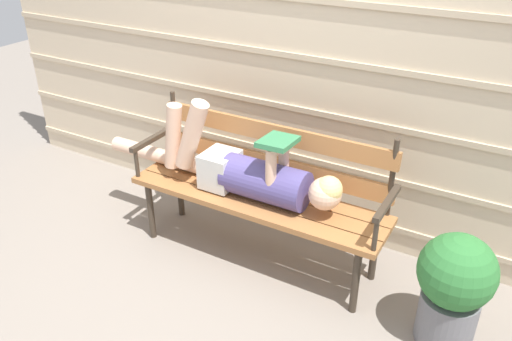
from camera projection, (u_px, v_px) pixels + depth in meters
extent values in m
plane|color=gray|center=(242.00, 271.00, 3.24)|extent=(12.00, 12.00, 0.00)
cube|color=beige|center=(299.00, 55.00, 3.22)|extent=(5.07, 0.06, 2.41)
cube|color=#C1AD8E|center=(291.00, 199.00, 3.68)|extent=(5.07, 0.02, 0.04)
cube|color=#C1AD8E|center=(293.00, 155.00, 3.52)|extent=(5.07, 0.02, 0.04)
cube|color=#C1AD8E|center=(294.00, 108.00, 3.36)|extent=(5.07, 0.02, 0.04)
cube|color=#C1AD8E|center=(296.00, 56.00, 3.19)|extent=(5.07, 0.02, 0.04)
cube|color=#9E6638|center=(244.00, 209.00, 3.06)|extent=(1.65, 0.13, 0.04)
cube|color=#9E6638|center=(256.00, 199.00, 3.17)|extent=(1.65, 0.13, 0.04)
cube|color=#9E6638|center=(267.00, 189.00, 3.28)|extent=(1.65, 0.13, 0.04)
cube|color=#9E6638|center=(272.00, 164.00, 3.26)|extent=(1.58, 0.05, 0.11)
cube|color=#9E6638|center=(272.00, 133.00, 3.15)|extent=(1.58, 0.05, 0.11)
cylinder|color=#382D23|center=(175.00, 125.00, 3.53)|extent=(0.03, 0.03, 0.48)
cylinder|color=#382D23|center=(392.00, 178.00, 2.87)|extent=(0.03, 0.03, 0.48)
cylinder|color=#382D23|center=(151.00, 211.00, 3.47)|extent=(0.04, 0.04, 0.42)
cylinder|color=#382D23|center=(355.00, 282.00, 2.84)|extent=(0.04, 0.04, 0.42)
cylinder|color=#382D23|center=(180.00, 189.00, 3.72)|extent=(0.04, 0.04, 0.42)
cylinder|color=#382D23|center=(374.00, 250.00, 3.09)|extent=(0.04, 0.04, 0.42)
cube|color=#382D23|center=(151.00, 139.00, 3.42)|extent=(0.04, 0.39, 0.03)
cylinder|color=#382D23|center=(137.00, 163.00, 3.34)|extent=(0.03, 0.03, 0.20)
cube|color=#382D23|center=(387.00, 203.00, 2.72)|extent=(0.04, 0.39, 0.03)
cylinder|color=#382D23|center=(375.00, 234.00, 2.64)|extent=(0.03, 0.03, 0.20)
cylinder|color=#514784|center=(265.00, 182.00, 3.08)|extent=(0.52, 0.24, 0.24)
cube|color=silver|center=(220.00, 169.00, 3.22)|extent=(0.20, 0.23, 0.22)
sphere|color=beige|center=(325.00, 194.00, 2.89)|extent=(0.19, 0.19, 0.19)
sphere|color=#E0C67A|center=(329.00, 189.00, 2.87)|extent=(0.16, 0.16, 0.16)
cylinder|color=beige|center=(192.00, 135.00, 3.14)|extent=(0.26, 0.11, 0.48)
cylinder|color=beige|center=(173.00, 136.00, 3.22)|extent=(0.15, 0.09, 0.44)
cylinder|color=beige|center=(163.00, 157.00, 3.52)|extent=(0.85, 0.10, 0.10)
cylinder|color=beige|center=(271.00, 171.00, 2.92)|extent=(0.06, 0.06, 0.27)
cylinder|color=beige|center=(284.00, 159.00, 3.04)|extent=(0.06, 0.06, 0.27)
cube|color=#337A4C|center=(278.00, 142.00, 2.91)|extent=(0.19, 0.26, 0.05)
cylinder|color=slate|center=(446.00, 318.00, 2.69)|extent=(0.30, 0.30, 0.29)
sphere|color=#2D7033|center=(457.00, 271.00, 2.54)|extent=(0.39, 0.39, 0.39)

